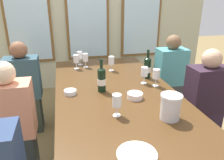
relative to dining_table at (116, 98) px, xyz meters
name	(u,v)px	position (x,y,z in m)	size (l,w,h in m)	color
ground_plane	(116,156)	(0.00, 0.00, -0.68)	(12.00, 12.00, 0.00)	olive
back_wall_with_windows	(87,3)	(0.00, 2.04, 0.77)	(4.31, 0.10, 2.90)	#B9B996
dining_table	(116,98)	(0.00, 0.00, 0.00)	(1.11, 2.24, 0.74)	#452C15
white_plate_0	(137,154)	(-0.10, -0.87, 0.07)	(0.23, 0.23, 0.01)	white
metal_pitcher	(171,107)	(0.27, -0.54, 0.16)	(0.16, 0.16, 0.19)	silver
wine_bottle_0	(102,79)	(-0.13, 0.05, 0.18)	(0.08, 0.08, 0.31)	black
wine_bottle_1	(147,67)	(0.41, 0.29, 0.18)	(0.08, 0.08, 0.31)	black
tasting_bowl_0	(70,92)	(-0.42, 0.05, 0.09)	(0.11, 0.11, 0.04)	white
tasting_bowl_1	(135,96)	(0.13, -0.17, 0.09)	(0.14, 0.14, 0.05)	white
wine_glass_0	(144,72)	(0.32, 0.14, 0.18)	(0.07, 0.07, 0.17)	white
wine_glass_1	(117,102)	(-0.10, -0.42, 0.18)	(0.07, 0.07, 0.17)	white
wine_glass_2	(80,56)	(-0.25, 0.92, 0.19)	(0.07, 0.07, 0.17)	white
wine_glass_3	(111,61)	(0.09, 0.61, 0.18)	(0.07, 0.07, 0.17)	white
wine_glass_4	(156,75)	(0.41, 0.05, 0.18)	(0.07, 0.07, 0.17)	white
wine_glass_5	(76,59)	(-0.31, 0.77, 0.19)	(0.07, 0.07, 0.17)	white
wine_glass_6	(85,58)	(-0.19, 0.81, 0.19)	(0.07, 0.07, 0.17)	white
seated_person_0	(25,91)	(-0.93, 0.73, -0.15)	(0.38, 0.24, 1.11)	#2E362F
seated_person_1	(170,78)	(0.93, 0.73, -0.15)	(0.38, 0.24, 1.11)	#363839
seated_person_2	(13,127)	(-0.93, -0.05, -0.15)	(0.38, 0.24, 1.11)	#262D2C
seated_person_3	(204,104)	(0.93, -0.05, -0.15)	(0.38, 0.24, 1.11)	#302135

